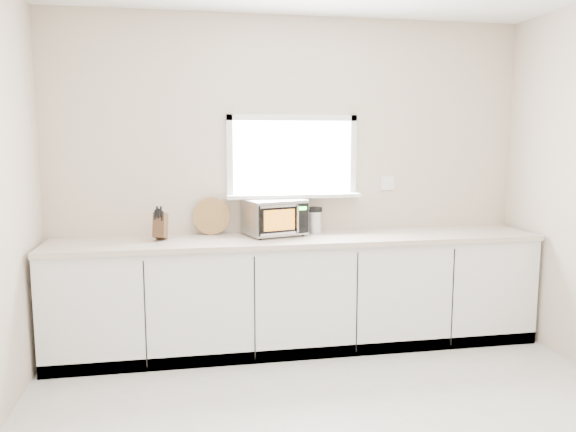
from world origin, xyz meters
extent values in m
cube|color=beige|center=(0.00, 2.00, 1.35)|extent=(4.00, 0.02, 2.70)
cube|color=white|center=(0.00, 1.99, 1.55)|extent=(1.00, 0.02, 0.60)
cube|color=white|center=(0.00, 1.92, 1.23)|extent=(1.12, 0.16, 0.03)
cube|color=white|center=(0.00, 1.97, 1.88)|extent=(1.10, 0.04, 0.05)
cube|color=white|center=(0.00, 1.97, 1.23)|extent=(1.10, 0.04, 0.05)
cube|color=white|center=(-0.53, 1.97, 1.55)|extent=(0.05, 0.04, 0.70)
cube|color=white|center=(0.53, 1.97, 1.55)|extent=(0.05, 0.04, 0.70)
cube|color=white|center=(0.85, 1.99, 1.32)|extent=(0.12, 0.01, 0.12)
cube|color=white|center=(0.00, 1.70, 0.44)|extent=(3.92, 0.60, 0.88)
cube|color=beige|center=(0.00, 1.69, 0.90)|extent=(3.92, 0.64, 0.04)
cylinder|color=black|center=(-0.32, 1.63, 0.93)|extent=(0.02, 0.02, 0.01)
cylinder|color=black|center=(-0.40, 1.89, 0.93)|extent=(0.02, 0.02, 0.01)
cylinder|color=black|center=(0.04, 1.74, 0.93)|extent=(0.02, 0.02, 0.01)
cylinder|color=black|center=(-0.04, 2.01, 0.93)|extent=(0.02, 0.02, 0.01)
cube|color=#BABDC2|center=(-0.18, 1.82, 1.07)|extent=(0.54, 0.46, 0.27)
cube|color=black|center=(-0.13, 1.65, 1.07)|extent=(0.42, 0.14, 0.24)
cube|color=#FFA026|center=(-0.17, 1.63, 1.07)|extent=(0.26, 0.08, 0.16)
cylinder|color=silver|center=(-0.02, 1.66, 1.07)|extent=(0.02, 0.02, 0.21)
cube|color=black|center=(0.02, 1.69, 1.07)|extent=(0.11, 0.04, 0.23)
cube|color=#19FF33|center=(0.02, 1.68, 1.15)|extent=(0.07, 0.03, 0.03)
cube|color=silver|center=(-0.18, 1.82, 1.21)|extent=(0.54, 0.46, 0.01)
cube|color=#4B321A|center=(-1.09, 1.77, 1.03)|extent=(0.12, 0.20, 0.22)
cube|color=black|center=(-1.12, 1.73, 1.12)|extent=(0.02, 0.04, 0.08)
cube|color=black|center=(-1.10, 1.72, 1.13)|extent=(0.02, 0.04, 0.08)
cube|color=black|center=(-1.07, 1.72, 1.11)|extent=(0.02, 0.04, 0.08)
cube|color=black|center=(-1.11, 1.73, 1.15)|extent=(0.02, 0.04, 0.08)
cube|color=black|center=(-1.08, 1.72, 1.15)|extent=(0.02, 0.04, 0.08)
cylinder|color=olive|center=(-0.68, 1.94, 1.07)|extent=(0.31, 0.07, 0.30)
cylinder|color=#BABDC2|center=(0.17, 1.87, 1.01)|extent=(0.16, 0.16, 0.18)
cylinder|color=black|center=(0.17, 1.87, 1.12)|extent=(0.15, 0.15, 0.04)
camera|label=1|loc=(-0.90, -2.65, 1.70)|focal=35.00mm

